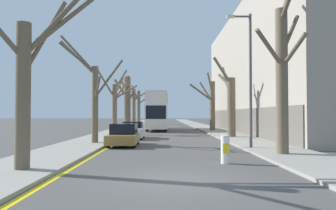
{
  "coord_description": "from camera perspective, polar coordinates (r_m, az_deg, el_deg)",
  "views": [
    {
      "loc": [
        -0.4,
        -9.8,
        1.98
      ],
      "look_at": [
        0.01,
        25.21,
        2.97
      ],
      "focal_mm": 35.0,
      "sensor_mm": 36.0,
      "label": 1
    }
  ],
  "objects": [
    {
      "name": "street_tree_left_5",
      "position": [
        62.3,
        -5.17,
        -0.24
      ],
      "size": [
        3.1,
        1.62,
        7.51
      ],
      "color": "brown",
      "rests_on": "ground"
    },
    {
      "name": "street_tree_right_0",
      "position": [
        16.53,
        19.31,
        5.6
      ],
      "size": [
        3.04,
        5.46,
        8.53
      ],
      "color": "brown",
      "rests_on": "ground"
    },
    {
      "name": "street_tree_left_1",
      "position": [
        22.05,
        -12.92,
        1.68
      ],
      "size": [
        4.45,
        2.29,
        6.97
      ],
      "color": "brown",
      "rests_on": "ground"
    },
    {
      "name": "street_tree_left_0",
      "position": [
        12.26,
        -23.23,
        4.06
      ],
      "size": [
        3.77,
        2.87,
        6.88
      ],
      "color": "brown",
      "rests_on": "ground"
    },
    {
      "name": "street_tree_left_3",
      "position": [
        41.96,
        -7.16,
        0.76
      ],
      "size": [
        2.81,
        4.55,
        6.74
      ],
      "color": "brown",
      "rests_on": "ground"
    },
    {
      "name": "ground_plane",
      "position": [
        10.01,
        1.68,
        -13.01
      ],
      "size": [
        300.0,
        300.0,
        0.0
      ],
      "primitive_type": "plane",
      "color": "#4C4947"
    },
    {
      "name": "street_tree_right_2",
      "position": [
        38.14,
        7.55,
        0.22
      ],
      "size": [
        3.03,
        2.15,
        6.76
      ],
      "color": "brown",
      "rests_on": "ground"
    },
    {
      "name": "kerb_line_stripe",
      "position": [
        59.93,
        -3.92,
        -3.51
      ],
      "size": [
        0.24,
        120.0,
        0.01
      ],
      "primitive_type": "cube",
      "color": "yellow",
      "rests_on": "ground"
    },
    {
      "name": "building_facade_right",
      "position": [
        37.45,
        19.14,
        5.51
      ],
      "size": [
        10.08,
        35.14,
        13.16
      ],
      "color": "#9E9384",
      "rests_on": "ground"
    },
    {
      "name": "street_tree_left_4",
      "position": [
        51.88,
        -5.99,
        -0.1
      ],
      "size": [
        4.64,
        3.92,
        6.24
      ],
      "color": "brown",
      "rests_on": "ground"
    },
    {
      "name": "parked_car_0",
      "position": [
        20.82,
        -7.71,
        -5.26
      ],
      "size": [
        1.75,
        3.98,
        1.39
      ],
      "color": "olive",
      "rests_on": "ground"
    },
    {
      "name": "parked_car_1",
      "position": [
        26.89,
        -6.11,
        -4.43
      ],
      "size": [
        1.73,
        4.12,
        1.38
      ],
      "color": "silver",
      "rests_on": "ground"
    },
    {
      "name": "double_decker_bus",
      "position": [
        40.7,
        -1.92,
        -0.79
      ],
      "size": [
        2.45,
        11.35,
        4.54
      ],
      "color": "silver",
      "rests_on": "ground"
    },
    {
      "name": "sidewalk_right",
      "position": [
        60.14,
        5.07,
        -3.45
      ],
      "size": [
        3.28,
        120.0,
        0.12
      ],
      "primitive_type": "cube",
      "color": "gray",
      "rests_on": "ground"
    },
    {
      "name": "sidewalk_left",
      "position": [
        60.06,
        -5.66,
        -3.45
      ],
      "size": [
        3.28,
        120.0,
        0.12
      ],
      "primitive_type": "cube",
      "color": "gray",
      "rests_on": "ground"
    },
    {
      "name": "street_tree_right_1",
      "position": [
        27.76,
        10.79,
        0.34
      ],
      "size": [
        2.03,
        2.57,
        6.67
      ],
      "color": "brown",
      "rests_on": "ground"
    },
    {
      "name": "traffic_bollard",
      "position": [
        13.41,
        9.93,
        -7.64
      ],
      "size": [
        0.35,
        0.36,
        1.13
      ],
      "color": "white",
      "rests_on": "ground"
    },
    {
      "name": "lamp_post",
      "position": [
        19.03,
        13.87,
        5.39
      ],
      "size": [
        1.4,
        0.2,
        7.66
      ],
      "color": "#4C4F54",
      "rests_on": "ground"
    },
    {
      "name": "street_tree_left_2",
      "position": [
        32.36,
        -9.14,
        0.32
      ],
      "size": [
        3.99,
        3.3,
        6.6
      ],
      "color": "brown",
      "rests_on": "ground"
    }
  ]
}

